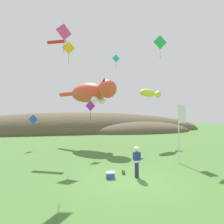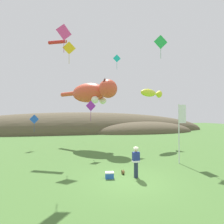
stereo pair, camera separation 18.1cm
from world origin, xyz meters
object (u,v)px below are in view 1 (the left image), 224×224
(kite_spool, at_px, (124,172))
(kite_diamond_violet, at_px, (90,106))
(kite_fish_windsock, at_px, (150,93))
(kite_tube_streamer, at_px, (57,42))
(kite_diamond_green, at_px, (160,42))
(festival_banner_pole, at_px, (180,124))
(picnic_cooler, at_px, (110,175))
(kite_giant_cat, at_px, (92,92))
(kite_diamond_blue, at_px, (33,119))
(festival_attendant, at_px, (137,161))
(kite_diamond_pink, at_px, (64,32))
(kite_diamond_teal, at_px, (116,59))
(kite_diamond_gold, at_px, (69,48))

(kite_spool, bearing_deg, kite_diamond_violet, 101.32)
(kite_fish_windsock, distance_m, kite_tube_streamer, 11.96)
(kite_spool, height_order, kite_diamond_green, kite_diamond_green)
(festival_banner_pole, bearing_deg, kite_spool, -165.92)
(picnic_cooler, relative_size, kite_giant_cat, 0.08)
(kite_diamond_blue, distance_m, kite_diamond_violet, 7.39)
(festival_attendant, height_order, kite_diamond_green, kite_diamond_green)
(picnic_cooler, height_order, kite_diamond_pink, kite_diamond_pink)
(kite_diamond_blue, bearing_deg, kite_diamond_teal, 0.75)
(kite_fish_windsock, height_order, kite_diamond_green, kite_diamond_green)
(festival_banner_pole, relative_size, kite_diamond_teal, 2.37)
(festival_banner_pole, relative_size, kite_fish_windsock, 1.31)
(festival_banner_pole, height_order, kite_diamond_pink, kite_diamond_pink)
(kite_giant_cat, height_order, kite_diamond_green, kite_diamond_green)
(picnic_cooler, height_order, kite_diamond_violet, kite_diamond_violet)
(kite_giant_cat, xyz_separation_m, kite_diamond_gold, (-2.66, -3.31, 3.66))
(kite_spool, distance_m, kite_giant_cat, 11.53)
(festival_banner_pole, relative_size, kite_diamond_gold, 2.11)
(kite_tube_streamer, xyz_separation_m, kite_diamond_blue, (-2.49, 0.97, -8.48))
(festival_banner_pole, xyz_separation_m, kite_diamond_green, (0.24, 3.24, 7.64))
(kite_tube_streamer, relative_size, kite_diamond_violet, 1.09)
(kite_diamond_pink, bearing_deg, festival_attendant, -41.05)
(kite_fish_windsock, relative_size, kite_diamond_teal, 1.81)
(kite_diamond_gold, height_order, kite_diamond_violet, kite_diamond_gold)
(festival_attendant, distance_m, kite_fish_windsock, 12.23)
(kite_tube_streamer, bearing_deg, festival_attendant, -64.38)
(kite_spool, height_order, festival_banner_pole, festival_banner_pole)
(kite_diamond_teal, bearing_deg, picnic_cooler, -108.19)
(kite_spool, bearing_deg, picnic_cooler, -154.95)
(festival_attendant, xyz_separation_m, kite_spool, (-0.57, 0.70, -0.82))
(festival_attendant, distance_m, kite_diamond_pink, 10.36)
(kite_diamond_green, xyz_separation_m, kite_diamond_gold, (-8.43, 1.95, -0.67))
(kite_diamond_blue, distance_m, kite_diamond_pink, 10.57)
(kite_diamond_gold, bearing_deg, picnic_cooler, -72.13)
(kite_diamond_green, height_order, kite_diamond_pink, kite_diamond_green)
(festival_attendant, relative_size, kite_diamond_teal, 0.94)
(festival_banner_pole, bearing_deg, kite_tube_streamer, 138.40)
(kite_diamond_green, height_order, kite_diamond_teal, kite_diamond_green)
(festival_attendant, bearing_deg, kite_diamond_teal, 79.44)
(festival_attendant, bearing_deg, festival_banner_pole, 23.84)
(kite_giant_cat, height_order, kite_fish_windsock, kite_giant_cat)
(kite_giant_cat, height_order, kite_diamond_violet, kite_giant_cat)
(kite_diamond_teal, distance_m, kite_diamond_blue, 12.18)
(kite_diamond_green, bearing_deg, kite_spool, -139.41)
(kite_diamond_green, height_order, kite_diamond_gold, kite_diamond_green)
(kite_diamond_pink, bearing_deg, festival_banner_pole, -10.96)
(kite_tube_streamer, bearing_deg, kite_diamond_green, -27.85)
(festival_banner_pole, height_order, kite_fish_windsock, kite_fish_windsock)
(kite_diamond_green, relative_size, kite_diamond_pink, 1.06)
(festival_banner_pole, height_order, kite_giant_cat, kite_giant_cat)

